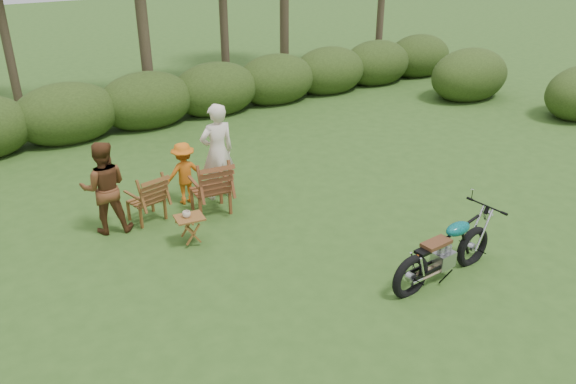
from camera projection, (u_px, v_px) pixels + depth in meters
ground at (391, 287)px, 7.99m from camera, size 80.00×80.00×0.00m
motorcycle at (441, 277)px, 8.21m from camera, size 1.92×0.78×1.09m
lawn_chair_right at (212, 211)px, 10.14m from camera, size 0.80×0.80×1.03m
lawn_chair_left at (148, 219)px, 9.86m from camera, size 0.71×0.71×0.89m
side_table at (190, 230)px, 9.01m from camera, size 0.52×0.46×0.48m
cup at (186, 214)px, 8.89m from camera, size 0.17×0.17×0.10m
adult_a at (220, 197)px, 10.70m from camera, size 0.68×0.46×1.83m
adult_b at (111, 230)px, 9.50m from camera, size 0.93×0.82×1.59m
child at (187, 202)px, 10.49m from camera, size 0.79×0.50×1.17m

